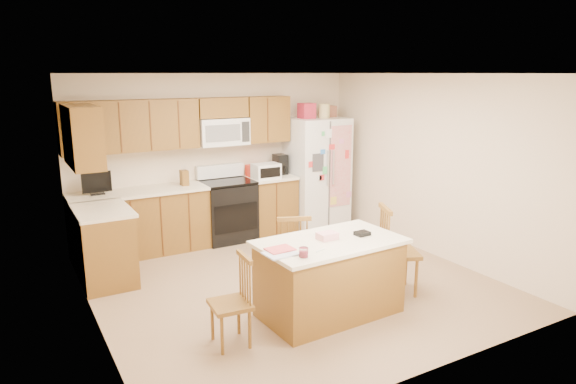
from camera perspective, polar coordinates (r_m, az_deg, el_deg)
ground at (r=6.39m, az=0.32°, el=-10.00°), size 4.50×4.50×0.00m
room_shell at (r=5.97m, az=0.34°, el=2.82°), size 4.60×4.60×2.52m
cabinetry at (r=7.32m, az=-13.47°, el=0.19°), size 3.36×1.56×2.15m
stove at (r=7.88m, az=-6.75°, el=-1.93°), size 0.76×0.65×1.13m
refrigerator at (r=8.44m, az=3.19°, el=2.27°), size 0.90×0.79×2.04m
island at (r=5.48m, az=4.62°, el=-9.37°), size 1.58×0.94×0.91m
windsor_chair_left at (r=4.92m, az=-6.19°, el=-12.19°), size 0.39×0.40×0.87m
windsor_chair_back at (r=5.99m, az=0.48°, el=-7.01°), size 0.52×0.51×0.95m
windsor_chair_right at (r=6.09m, az=11.95°, el=-6.54°), size 0.57×0.58×1.03m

